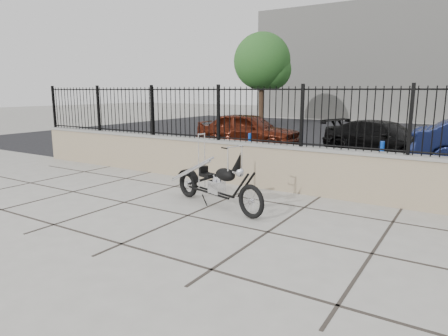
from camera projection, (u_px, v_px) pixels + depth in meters
ground_plane at (188, 216)px, 6.74m from camera, size 90.00×90.00×0.00m
parking_lot at (365, 139)px, 17.11m from camera, size 30.00×30.00×0.00m
retaining_wall at (257, 165)px, 8.72m from camera, size 14.00×0.36×0.96m
iron_fence at (258, 115)px, 8.52m from camera, size 14.00×0.08×1.20m
background_building at (417, 62)px, 27.96m from camera, size 22.00×6.00×8.00m
chopper_motorcycle at (215, 171)px, 7.15m from camera, size 2.23×1.02×1.33m
car_red at (248, 130)px, 14.44m from camera, size 3.87×1.72×1.29m
car_black at (383, 139)px, 12.43m from camera, size 4.25×2.88×1.14m
bollard_a at (250, 148)px, 11.56m from camera, size 0.13×0.13×0.86m
bollard_b at (381, 162)px, 8.98m from camera, size 0.13×0.13×0.96m
tree_left at (262, 59)px, 22.91m from camera, size 3.26×3.26×5.50m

